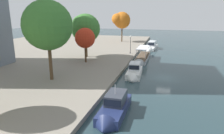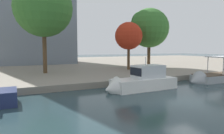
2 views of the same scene
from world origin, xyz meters
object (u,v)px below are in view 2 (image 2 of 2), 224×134
tree_0 (43,8)px  tree_4 (128,36)px  motor_yacht_2 (140,83)px  tree_2 (148,27)px

tree_0 → tree_4: (12.81, -1.00, -3.47)m
tree_4 → motor_yacht_2: bearing=-115.4°
tree_0 → motor_yacht_2: bearing=-60.2°
motor_yacht_2 → tree_2: size_ratio=0.73×
tree_0 → tree_4: tree_0 is taller
motor_yacht_2 → tree_4: (5.55, 11.68, 5.32)m
tree_4 → tree_2: bearing=23.3°
tree_2 → tree_4: (-5.46, -2.36, -1.83)m
tree_0 → tree_2: tree_0 is taller
motor_yacht_2 → tree_2: bearing=-130.7°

